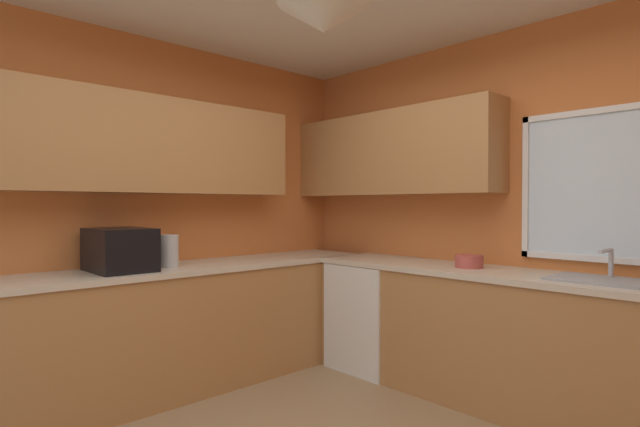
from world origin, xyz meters
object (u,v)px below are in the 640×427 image
(microwave, at_px, (120,250))
(sink_assembly, at_px, (602,279))
(dishwasher, at_px, (374,315))
(kettle, at_px, (169,251))
(bowl, at_px, (469,261))

(microwave, relative_size, sink_assembly, 0.88)
(dishwasher, xyz_separation_m, kettle, (-0.64, -1.52, 0.60))
(microwave, distance_m, bowl, 2.43)
(microwave, xyz_separation_m, bowl, (1.52, 1.90, -0.10))
(sink_assembly, bearing_deg, bowl, -179.53)
(microwave, height_order, bowl, microwave)
(microwave, bearing_deg, bowl, 51.25)
(kettle, bearing_deg, bowl, 45.90)
(dishwasher, relative_size, kettle, 3.74)
(kettle, bearing_deg, sink_assembly, 33.38)
(sink_assembly, bearing_deg, dishwasher, -178.77)
(bowl, bearing_deg, sink_assembly, 0.47)
(kettle, distance_m, bowl, 2.16)
(kettle, xyz_separation_m, sink_assembly, (2.36, 1.56, -0.11))
(microwave, bearing_deg, dishwasher, 70.51)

